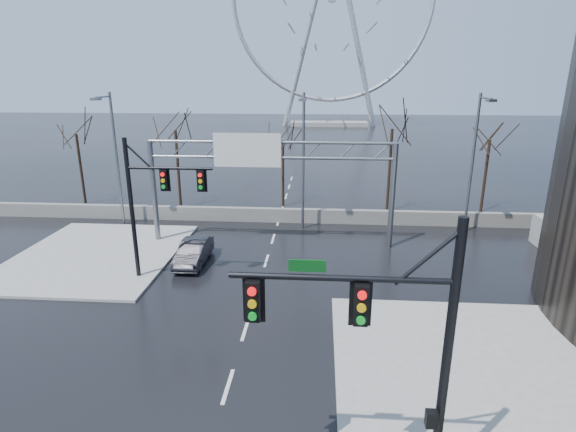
# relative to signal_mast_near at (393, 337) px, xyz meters

# --- Properties ---
(ground) EXTENTS (260.00, 260.00, 0.00)m
(ground) POSITION_rel_signal_mast_near_xyz_m (-5.14, 4.04, -4.87)
(ground) COLOR black
(ground) RESTS_ON ground
(sidewalk_right_ext) EXTENTS (12.00, 10.00, 0.15)m
(sidewalk_right_ext) POSITION_rel_signal_mast_near_xyz_m (4.86, 6.04, -4.80)
(sidewalk_right_ext) COLOR gray
(sidewalk_right_ext) RESTS_ON ground
(sidewalk_far) EXTENTS (10.00, 12.00, 0.15)m
(sidewalk_far) POSITION_rel_signal_mast_near_xyz_m (-16.14, 16.04, -4.80)
(sidewalk_far) COLOR gray
(sidewalk_far) RESTS_ON ground
(barrier_wall) EXTENTS (52.00, 0.50, 1.10)m
(barrier_wall) POSITION_rel_signal_mast_near_xyz_m (-5.14, 24.04, -4.32)
(barrier_wall) COLOR slate
(barrier_wall) RESTS_ON ground
(signal_mast_near) EXTENTS (5.52, 0.41, 8.00)m
(signal_mast_near) POSITION_rel_signal_mast_near_xyz_m (0.00, 0.00, 0.00)
(signal_mast_near) COLOR black
(signal_mast_near) RESTS_ON ground
(signal_mast_far) EXTENTS (4.72, 0.41, 8.00)m
(signal_mast_far) POSITION_rel_signal_mast_near_xyz_m (-11.01, 13.00, -0.04)
(signal_mast_far) COLOR black
(signal_mast_far) RESTS_ON ground
(sign_gantry) EXTENTS (16.36, 0.40, 7.60)m
(sign_gantry) POSITION_rel_signal_mast_near_xyz_m (-5.52, 19.00, 0.31)
(sign_gantry) COLOR slate
(sign_gantry) RESTS_ON ground
(streetlight_left) EXTENTS (0.50, 2.55, 10.00)m
(streetlight_left) POSITION_rel_signal_mast_near_xyz_m (-17.14, 22.20, 1.01)
(streetlight_left) COLOR slate
(streetlight_left) RESTS_ON ground
(streetlight_mid) EXTENTS (0.50, 2.55, 10.00)m
(streetlight_mid) POSITION_rel_signal_mast_near_xyz_m (-3.14, 22.20, 1.01)
(streetlight_mid) COLOR slate
(streetlight_mid) RESTS_ON ground
(streetlight_right) EXTENTS (0.50, 2.55, 10.00)m
(streetlight_right) POSITION_rel_signal_mast_near_xyz_m (8.86, 22.20, 1.01)
(streetlight_right) COLOR slate
(streetlight_right) RESTS_ON ground
(tree_far_left) EXTENTS (3.50, 3.50, 7.00)m
(tree_far_left) POSITION_rel_signal_mast_near_xyz_m (-23.14, 28.04, 0.70)
(tree_far_left) COLOR black
(tree_far_left) RESTS_ON ground
(tree_left) EXTENTS (3.75, 3.75, 7.50)m
(tree_left) POSITION_rel_signal_mast_near_xyz_m (-14.14, 27.54, 1.10)
(tree_left) COLOR black
(tree_left) RESTS_ON ground
(tree_center) EXTENTS (3.25, 3.25, 6.50)m
(tree_center) POSITION_rel_signal_mast_near_xyz_m (-5.14, 28.54, 0.30)
(tree_center) COLOR black
(tree_center) RESTS_ON ground
(tree_right) EXTENTS (3.90, 3.90, 7.80)m
(tree_right) POSITION_rel_signal_mast_near_xyz_m (3.86, 27.54, 1.34)
(tree_right) COLOR black
(tree_right) RESTS_ON ground
(tree_far_right) EXTENTS (3.40, 3.40, 6.80)m
(tree_far_right) POSITION_rel_signal_mast_near_xyz_m (11.86, 28.04, 0.54)
(tree_far_right) COLOR black
(tree_far_right) RESTS_ON ground
(ferris_wheel) EXTENTS (45.00, 6.00, 50.91)m
(ferris_wheel) POSITION_rel_signal_mast_near_xyz_m (-0.14, 99.04, 21.26)
(ferris_wheel) COLOR gray
(ferris_wheel) RESTS_ON ground
(car) EXTENTS (1.55, 4.35, 1.43)m
(car) POSITION_rel_signal_mast_near_xyz_m (-9.56, 15.39, -4.16)
(car) COLOR black
(car) RESTS_ON ground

